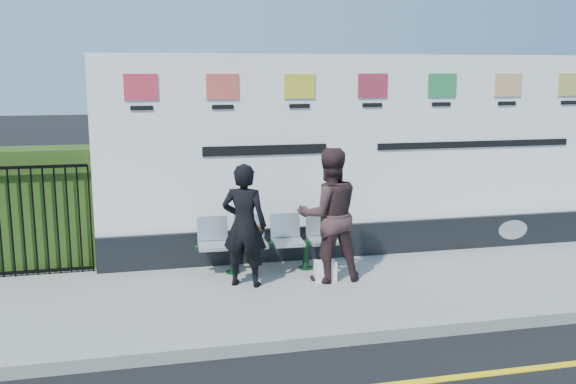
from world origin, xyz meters
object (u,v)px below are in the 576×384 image
Objects in this scene: billboard at (369,170)px; bench at (270,256)px; woman_left at (244,225)px; woman_right at (329,215)px.

billboard is 4.05× the size of bench.
woman_left is (-0.44, -0.53, 0.59)m from bench.
bench is at bearing -105.06° from woman_left.
woman_left is (-2.08, -1.07, -0.49)m from billboard.
woman_right is (0.69, -0.55, 0.68)m from bench.
billboard is at bearing 20.63° from bench.
woman_right is (-0.94, -1.09, -0.41)m from billboard.
billboard is 4.49× the size of woman_right.
woman_right is at bearing -35.98° from bench.
bench is 1.11× the size of woman_right.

